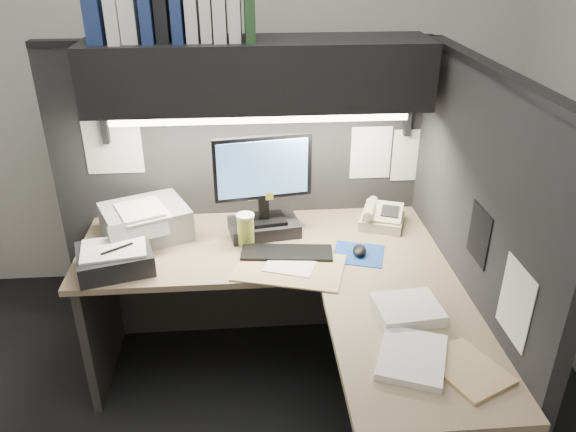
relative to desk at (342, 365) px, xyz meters
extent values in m
cube|color=silver|center=(-0.43, 1.50, 0.91)|extent=(3.50, 0.04, 2.70)
cube|color=black|center=(-0.40, 0.93, 0.36)|extent=(1.90, 0.06, 1.60)
cube|color=black|center=(0.55, 0.18, 0.36)|extent=(0.06, 1.50, 1.60)
cube|color=#917E5C|center=(-0.33, 0.56, 0.27)|extent=(1.70, 0.68, 0.03)
cube|color=#917E5C|center=(0.22, -0.20, 0.27)|extent=(0.60, 0.85, 0.03)
cube|color=#322F2D|center=(-0.33, 0.86, -0.09)|extent=(1.61, 0.02, 0.70)
cube|color=#322F2D|center=(-1.13, 0.56, -0.09)|extent=(0.04, 0.61, 0.70)
cube|color=black|center=(-0.30, 0.75, 1.06)|extent=(1.55, 0.34, 0.30)
cylinder|color=white|center=(-0.30, 0.61, 0.89)|extent=(1.32, 0.04, 0.04)
cube|color=black|center=(-0.29, 0.66, 0.32)|extent=(0.37, 0.26, 0.07)
cube|color=black|center=(-0.29, 0.66, 0.43)|extent=(0.05, 0.04, 0.11)
cube|color=black|center=(-0.29, 0.66, 0.64)|extent=(0.47, 0.11, 0.31)
cube|color=#74B1FF|center=(-0.29, 0.64, 0.64)|extent=(0.43, 0.07, 0.27)
cube|color=black|center=(-0.20, 0.44, 0.30)|extent=(0.43, 0.18, 0.02)
cube|color=navy|center=(0.13, 0.42, 0.29)|extent=(0.28, 0.27, 0.00)
ellipsoid|color=black|center=(0.14, 0.42, 0.31)|extent=(0.09, 0.11, 0.04)
cube|color=#C2B995|center=(0.31, 0.70, 0.33)|extent=(0.27, 0.28, 0.09)
cylinder|color=#BDC64F|center=(-0.39, 0.56, 0.36)|extent=(0.08, 0.08, 0.15)
cube|color=gray|center=(-0.87, 0.68, 0.36)|extent=(0.48, 0.46, 0.15)
cube|color=black|center=(-0.97, 0.39, 0.33)|extent=(0.38, 0.34, 0.10)
cube|color=tan|center=(-0.20, 0.32, 0.29)|extent=(0.54, 0.43, 0.01)
cube|color=white|center=(0.24, -0.05, 0.31)|extent=(0.26, 0.23, 0.05)
cube|color=white|center=(0.18, -0.31, 0.30)|extent=(0.31, 0.34, 0.03)
cube|color=tan|center=(0.36, -0.38, 0.29)|extent=(0.29, 0.32, 0.01)
cube|color=navy|center=(-0.98, 0.74, 1.36)|extent=(0.07, 0.22, 0.30)
cube|color=white|center=(-0.90, 0.73, 1.34)|extent=(0.05, 0.22, 0.27)
cube|color=white|center=(-0.84, 0.76, 1.34)|extent=(0.07, 0.22, 0.27)
cube|color=navy|center=(-0.76, 0.74, 1.35)|extent=(0.05, 0.22, 0.29)
cube|color=black|center=(-0.70, 0.76, 1.34)|extent=(0.05, 0.22, 0.27)
cube|color=navy|center=(-0.64, 0.74, 1.36)|extent=(0.05, 0.22, 0.30)
cube|color=white|center=(-0.58, 0.76, 1.35)|extent=(0.05, 0.22, 0.28)
cube|color=white|center=(-0.52, 0.76, 1.34)|extent=(0.05, 0.22, 0.26)
cube|color=white|center=(-0.46, 0.75, 1.35)|extent=(0.05, 0.22, 0.29)
cube|color=white|center=(-0.40, 0.76, 1.36)|extent=(0.06, 0.22, 0.30)
cube|color=#224523|center=(-0.33, 0.74, 1.34)|extent=(0.04, 0.22, 0.27)
cube|color=white|center=(0.27, 0.90, 0.61)|extent=(0.21, 0.00, 0.28)
cube|color=white|center=(0.49, 0.90, 0.59)|extent=(0.21, 0.00, 0.28)
cube|color=white|center=(-1.03, 0.90, 0.71)|extent=(0.28, 0.00, 0.34)
cube|color=black|center=(0.52, 0.05, 0.58)|extent=(0.00, 0.18, 0.22)
cube|color=white|center=(0.52, -0.30, 0.51)|extent=(0.00, 0.21, 0.28)
camera|label=1|loc=(-0.37, -1.80, 1.62)|focal=35.00mm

